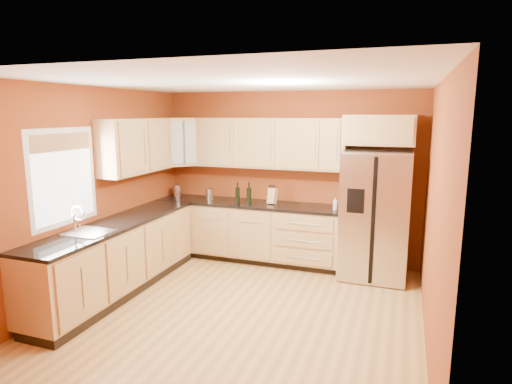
{
  "coord_description": "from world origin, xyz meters",
  "views": [
    {
      "loc": [
        1.7,
        -4.34,
        2.27
      ],
      "look_at": [
        -0.14,
        0.9,
        1.25
      ],
      "focal_mm": 30.0,
      "sensor_mm": 36.0,
      "label": 1
    }
  ],
  "objects_px": {
    "canister_left": "(177,191)",
    "refrigerator": "(375,215)",
    "wine_bottle_a": "(238,192)",
    "knife_block": "(272,196)",
    "soap_dispenser": "(335,204)"
  },
  "relations": [
    {
      "from": "refrigerator",
      "to": "wine_bottle_a",
      "type": "bearing_deg",
      "value": 179.38
    },
    {
      "from": "knife_block",
      "to": "soap_dispenser",
      "type": "xyz_separation_m",
      "value": [
        0.97,
        -0.12,
        -0.04
      ]
    },
    {
      "from": "refrigerator",
      "to": "knife_block",
      "type": "relative_size",
      "value": 7.52
    },
    {
      "from": "wine_bottle_a",
      "to": "soap_dispenser",
      "type": "xyz_separation_m",
      "value": [
        1.5,
        -0.03,
        -0.07
      ]
    },
    {
      "from": "wine_bottle_a",
      "to": "soap_dispenser",
      "type": "relative_size",
      "value": 1.89
    },
    {
      "from": "refrigerator",
      "to": "soap_dispenser",
      "type": "relative_size",
      "value": 10.73
    },
    {
      "from": "soap_dispenser",
      "to": "refrigerator",
      "type": "bearing_deg",
      "value": 1.05
    },
    {
      "from": "wine_bottle_a",
      "to": "knife_block",
      "type": "distance_m",
      "value": 0.54
    },
    {
      "from": "refrigerator",
      "to": "wine_bottle_a",
      "type": "height_order",
      "value": "refrigerator"
    },
    {
      "from": "soap_dispenser",
      "to": "wine_bottle_a",
      "type": "bearing_deg",
      "value": 178.77
    },
    {
      "from": "refrigerator",
      "to": "wine_bottle_a",
      "type": "distance_m",
      "value": 2.06
    },
    {
      "from": "wine_bottle_a",
      "to": "knife_block",
      "type": "xyz_separation_m",
      "value": [
        0.53,
        0.09,
        -0.04
      ]
    },
    {
      "from": "refrigerator",
      "to": "knife_block",
      "type": "xyz_separation_m",
      "value": [
        -1.52,
        0.11,
        0.15
      ]
    },
    {
      "from": "wine_bottle_a",
      "to": "soap_dispenser",
      "type": "distance_m",
      "value": 1.5
    },
    {
      "from": "canister_left",
      "to": "refrigerator",
      "type": "bearing_deg",
      "value": -1.85
    }
  ]
}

